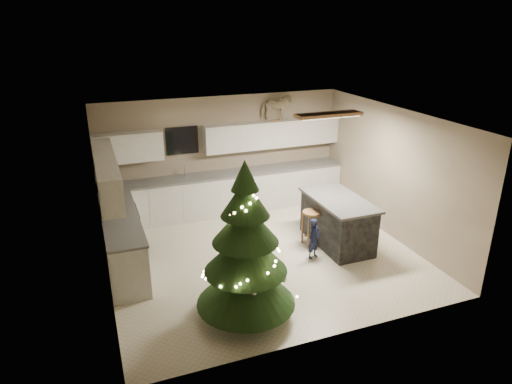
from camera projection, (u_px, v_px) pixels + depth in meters
ground_plane at (263, 255)px, 8.56m from camera, size 5.50×5.50×0.00m
room_shell at (264, 166)px, 7.94m from camera, size 5.52×5.02×2.61m
cabinetry at (193, 194)px, 9.42m from camera, size 5.50×3.20×2.00m
island at (337, 221)px, 8.85m from camera, size 0.90×1.70×0.95m
bar_stool at (312, 220)px, 8.78m from camera, size 0.37×0.37×0.70m
christmas_tree at (246, 256)px, 6.50m from camera, size 1.52×1.47×2.43m
toddler at (314, 239)px, 8.35m from camera, size 0.34×0.29×0.78m
rocking_horse at (276, 107)px, 10.17m from camera, size 0.72×0.43×0.59m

